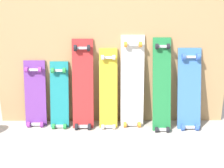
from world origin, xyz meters
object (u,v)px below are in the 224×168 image
at_px(skateboard_purple, 35,97).
at_px(skateboard_yellow, 108,92).
at_px(skateboard_teal, 59,98).
at_px(skateboard_blue, 189,92).
at_px(skateboard_green, 162,88).
at_px(skateboard_white, 132,85).
at_px(skateboard_red, 83,87).

relative_size(skateboard_purple, skateboard_yellow, 0.85).
xyz_separation_m(skateboard_teal, skateboard_blue, (1.29, -0.02, 0.07)).
xyz_separation_m(skateboard_teal, skateboard_green, (1.01, -0.04, 0.12)).
distance_m(skateboard_purple, skateboard_white, 0.98).
xyz_separation_m(skateboard_teal, skateboard_yellow, (0.49, -0.00, 0.06)).
distance_m(skateboard_teal, skateboard_yellow, 0.49).
height_order(skateboard_red, skateboard_blue, skateboard_red).
bearing_deg(skateboard_red, skateboard_yellow, 1.05).
bearing_deg(skateboard_yellow, skateboard_teal, 179.50).
bearing_deg(skateboard_white, skateboard_red, -176.24).
height_order(skateboard_yellow, skateboard_blue, skateboard_blue).
height_order(skateboard_yellow, skateboard_white, skateboard_white).
distance_m(skateboard_red, skateboard_white, 0.49).
height_order(skateboard_white, skateboard_blue, skateboard_white).
height_order(skateboard_purple, skateboard_yellow, skateboard_yellow).
bearing_deg(skateboard_purple, skateboard_white, 0.00).
distance_m(skateboard_teal, skateboard_blue, 1.29).
relative_size(skateboard_white, skateboard_green, 1.02).
bearing_deg(skateboard_blue, skateboard_white, 175.36).
distance_m(skateboard_red, skateboard_yellow, 0.26).
height_order(skateboard_red, skateboard_green, skateboard_green).
distance_m(skateboard_white, skateboard_green, 0.29).
bearing_deg(skateboard_teal, skateboard_white, 1.83).
height_order(skateboard_teal, skateboard_white, skateboard_white).
bearing_deg(skateboard_teal, skateboard_purple, 174.61).
distance_m(skateboard_purple, skateboard_green, 1.27).
distance_m(skateboard_purple, skateboard_red, 0.50).
relative_size(skateboard_purple, skateboard_red, 0.78).
bearing_deg(skateboard_green, skateboard_blue, 3.94).
distance_m(skateboard_red, skateboard_blue, 1.05).
relative_size(skateboard_red, skateboard_green, 0.98).
xyz_separation_m(skateboard_purple, skateboard_green, (1.26, -0.06, 0.11)).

